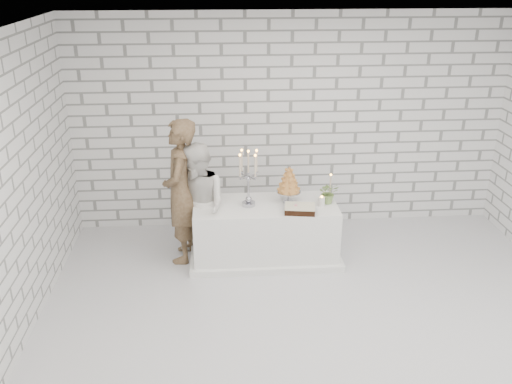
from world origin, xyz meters
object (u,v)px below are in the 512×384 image
at_px(cake_table, 265,231).
at_px(groom, 181,192).
at_px(bride, 199,205).
at_px(croquembouche, 289,184).
at_px(candelabra, 248,178).

height_order(cake_table, groom, groom).
distance_m(bride, croquembouche, 1.14).
bearing_deg(bride, croquembouche, 58.03).
distance_m(groom, bride, 0.28).
xyz_separation_m(cake_table, groom, (-1.05, 0.08, 0.55)).
height_order(cake_table, bride, bride).
distance_m(bride, candelabra, 0.70).
bearing_deg(bride, candelabra, 54.45).
bearing_deg(croquembouche, bride, -176.28).
bearing_deg(cake_table, croquembouche, 10.89).
relative_size(cake_table, bride, 1.16).
height_order(groom, croquembouche, groom).
xyz_separation_m(cake_table, bride, (-0.82, -0.02, 0.40)).
distance_m(cake_table, bride, 0.92).
bearing_deg(bride, cake_table, 55.40).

